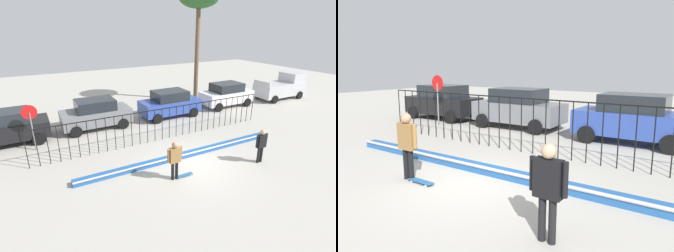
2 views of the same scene
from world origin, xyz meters
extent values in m
plane|color=#ADA89E|center=(0.00, 0.00, 0.00)|extent=(60.00, 60.00, 0.00)
cube|color=#235699|center=(0.00, 0.92, 0.11)|extent=(11.00, 0.36, 0.22)
cylinder|color=#B2B2B7|center=(0.00, 0.74, 0.22)|extent=(11.00, 0.09, 0.09)
cylinder|color=black|center=(-7.00, 3.39, 0.95)|extent=(0.04, 0.04, 1.89)
cylinder|color=black|center=(-6.53, 3.39, 0.95)|extent=(0.04, 0.04, 1.89)
cylinder|color=black|center=(-6.07, 3.39, 0.95)|extent=(0.04, 0.04, 1.89)
cylinder|color=black|center=(-5.60, 3.39, 0.95)|extent=(0.04, 0.04, 1.89)
cylinder|color=black|center=(-5.13, 3.39, 0.95)|extent=(0.04, 0.04, 1.89)
cylinder|color=black|center=(-4.67, 3.39, 0.95)|extent=(0.04, 0.04, 1.89)
cylinder|color=black|center=(-4.20, 3.39, 0.95)|extent=(0.04, 0.04, 1.89)
cylinder|color=black|center=(-3.73, 3.39, 0.95)|extent=(0.04, 0.04, 1.89)
cylinder|color=black|center=(-3.27, 3.39, 0.95)|extent=(0.04, 0.04, 1.89)
cylinder|color=black|center=(-2.80, 3.39, 0.95)|extent=(0.04, 0.04, 1.89)
cylinder|color=black|center=(-2.33, 3.39, 0.95)|extent=(0.04, 0.04, 1.89)
cylinder|color=black|center=(-1.87, 3.39, 0.95)|extent=(0.04, 0.04, 1.89)
cylinder|color=black|center=(-1.40, 3.39, 0.95)|extent=(0.04, 0.04, 1.89)
cylinder|color=black|center=(-0.93, 3.39, 0.95)|extent=(0.04, 0.04, 1.89)
cylinder|color=black|center=(-0.47, 3.39, 0.95)|extent=(0.04, 0.04, 1.89)
cylinder|color=black|center=(0.00, 3.39, 0.95)|extent=(0.04, 0.04, 1.89)
cylinder|color=black|center=(0.47, 3.39, 0.95)|extent=(0.04, 0.04, 1.89)
cylinder|color=black|center=(0.93, 3.39, 0.95)|extent=(0.04, 0.04, 1.89)
cylinder|color=black|center=(1.40, 3.39, 0.95)|extent=(0.04, 0.04, 1.89)
cylinder|color=black|center=(1.87, 3.39, 0.95)|extent=(0.04, 0.04, 1.89)
cylinder|color=black|center=(2.33, 3.39, 0.95)|extent=(0.04, 0.04, 1.89)
cylinder|color=black|center=(2.80, 3.39, 0.95)|extent=(0.04, 0.04, 1.89)
cylinder|color=black|center=(3.27, 3.39, 0.95)|extent=(0.04, 0.04, 1.89)
cylinder|color=black|center=(3.73, 3.39, 0.95)|extent=(0.04, 0.04, 1.89)
cylinder|color=black|center=(4.20, 3.39, 0.95)|extent=(0.04, 0.04, 1.89)
cube|color=black|center=(0.00, 3.39, 1.87)|extent=(14.00, 0.04, 0.04)
cylinder|color=black|center=(-1.55, -0.61, 0.41)|extent=(0.14, 0.14, 0.82)
cylinder|color=black|center=(-1.36, -0.61, 0.41)|extent=(0.14, 0.14, 0.82)
cube|color=olive|center=(-1.46, -0.61, 1.16)|extent=(0.50, 0.21, 0.68)
sphere|color=#A87A5B|center=(-1.46, -0.61, 1.63)|extent=(0.27, 0.27, 0.27)
cylinder|color=olive|center=(-1.76, -0.61, 1.19)|extent=(0.11, 0.11, 0.61)
cylinder|color=olive|center=(-1.15, -0.61, 1.19)|extent=(0.11, 0.11, 0.61)
cube|color=#26598C|center=(-0.97, -0.65, 0.06)|extent=(0.80, 0.20, 0.02)
cylinder|color=silver|center=(-0.70, -0.57, 0.03)|extent=(0.05, 0.03, 0.05)
cylinder|color=silver|center=(-0.70, -0.72, 0.03)|extent=(0.05, 0.03, 0.05)
cylinder|color=silver|center=(-1.24, -0.57, 0.03)|extent=(0.05, 0.03, 0.05)
cylinder|color=silver|center=(-1.24, -0.72, 0.03)|extent=(0.05, 0.03, 0.05)
cylinder|color=black|center=(2.83, -1.28, 0.40)|extent=(0.13, 0.13, 0.80)
cylinder|color=black|center=(3.02, -1.28, 0.40)|extent=(0.13, 0.13, 0.80)
cube|color=black|center=(2.92, -1.28, 1.13)|extent=(0.49, 0.21, 0.66)
sphere|color=tan|center=(2.92, -1.28, 1.59)|extent=(0.26, 0.26, 0.26)
cylinder|color=black|center=(2.63, -1.28, 1.16)|extent=(0.10, 0.10, 0.59)
cylinder|color=black|center=(3.22, -1.28, 1.16)|extent=(0.10, 0.10, 0.59)
cube|color=black|center=(-7.83, 6.97, 0.79)|extent=(4.30, 1.90, 0.90)
cube|color=#1E2328|center=(-7.83, 6.97, 1.57)|extent=(2.37, 1.71, 0.66)
cylinder|color=black|center=(-6.37, 7.92, 0.34)|extent=(0.68, 0.22, 0.68)
cylinder|color=black|center=(-6.37, 6.02, 0.34)|extent=(0.68, 0.22, 0.68)
cylinder|color=black|center=(-9.29, 7.92, 0.34)|extent=(0.68, 0.22, 0.68)
cylinder|color=black|center=(-9.29, 6.02, 0.34)|extent=(0.68, 0.22, 0.68)
cube|color=slate|center=(-2.87, 7.06, 0.79)|extent=(4.30, 1.90, 0.90)
cube|color=#1E2328|center=(-2.87, 7.06, 1.57)|extent=(2.36, 1.71, 0.66)
cylinder|color=black|center=(-1.41, 8.01, 0.34)|extent=(0.68, 0.22, 0.68)
cylinder|color=black|center=(-1.41, 6.11, 0.34)|extent=(0.68, 0.22, 0.68)
cylinder|color=black|center=(-4.33, 8.01, 0.34)|extent=(0.68, 0.22, 0.68)
cylinder|color=black|center=(-4.33, 6.11, 0.34)|extent=(0.68, 0.22, 0.68)
cube|color=#2D479E|center=(2.40, 6.85, 0.79)|extent=(4.30, 1.90, 0.90)
cube|color=#1E2328|center=(2.40, 6.85, 1.57)|extent=(2.37, 1.71, 0.66)
cylinder|color=black|center=(3.86, 5.90, 0.34)|extent=(0.68, 0.22, 0.68)
cylinder|color=black|center=(0.94, 7.80, 0.34)|extent=(0.68, 0.22, 0.68)
cylinder|color=black|center=(0.94, 5.90, 0.34)|extent=(0.68, 0.22, 0.68)
cylinder|color=slate|center=(-6.59, 5.38, 1.05)|extent=(0.07, 0.07, 2.10)
cylinder|color=red|center=(-6.59, 5.40, 2.12)|extent=(0.76, 0.02, 0.76)
camera|label=1|loc=(-6.42, -9.18, 6.31)|focal=28.14mm
camera|label=2|loc=(5.14, -5.74, 2.93)|focal=33.96mm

